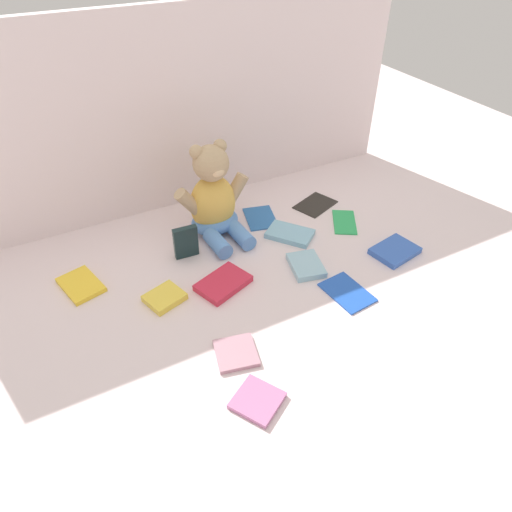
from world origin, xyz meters
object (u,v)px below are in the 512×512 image
(book_case_11, at_px, (315,204))
(book_case_10, at_px, (290,234))
(book_case_6, at_px, (344,222))
(book_case_7, at_px, (257,400))
(book_case_0, at_px, (223,283))
(book_case_12, at_px, (81,285))
(book_case_2, at_px, (260,217))
(book_case_3, at_px, (395,251))
(book_case_1, at_px, (306,265))
(book_case_8, at_px, (186,242))
(teddy_bear, at_px, (214,201))
(book_case_5, at_px, (165,298))
(book_case_9, at_px, (236,353))
(book_case_4, at_px, (347,292))

(book_case_11, bearing_deg, book_case_10, 102.77)
(book_case_6, height_order, book_case_7, book_case_7)
(book_case_0, distance_m, book_case_12, 0.38)
(book_case_2, relative_size, book_case_3, 1.01)
(book_case_0, relative_size, book_case_1, 1.22)
(book_case_6, bearing_deg, book_case_11, -47.68)
(book_case_8, distance_m, book_case_10, 0.32)
(book_case_8, bearing_deg, book_case_11, 10.52)
(book_case_10, bearing_deg, book_case_0, -16.14)
(book_case_1, distance_m, book_case_12, 0.61)
(book_case_6, height_order, book_case_10, book_case_10)
(book_case_11, bearing_deg, book_case_6, 169.96)
(book_case_1, bearing_deg, book_case_8, -23.23)
(teddy_bear, distance_m, book_case_6, 0.42)
(teddy_bear, bearing_deg, book_case_5, -140.43)
(book_case_3, relative_size, book_case_11, 0.95)
(book_case_2, bearing_deg, book_case_3, -38.02)
(book_case_7, distance_m, book_case_12, 0.59)
(teddy_bear, bearing_deg, book_case_11, -6.36)
(book_case_10, bearing_deg, book_case_11, 175.49)
(book_case_1, height_order, book_case_7, book_case_1)
(book_case_10, bearing_deg, book_case_3, 98.48)
(book_case_5, bearing_deg, book_case_2, 100.94)
(book_case_3, xyz_separation_m, book_case_7, (-0.59, -0.25, -0.00))
(book_case_10, relative_size, book_case_11, 1.01)
(book_case_11, bearing_deg, book_case_8, 75.99)
(book_case_11, distance_m, book_case_12, 0.78)
(book_case_0, xyz_separation_m, book_case_7, (-0.09, -0.36, -0.00))
(book_case_6, distance_m, book_case_12, 0.81)
(book_case_3, bearing_deg, book_case_10, -143.90)
(teddy_bear, bearing_deg, book_case_0, -112.37)
(book_case_6, bearing_deg, book_case_2, -1.26)
(book_case_6, height_order, book_case_8, book_case_8)
(book_case_0, bearing_deg, book_case_5, 62.16)
(book_case_5, bearing_deg, book_case_1, 63.53)
(book_case_3, height_order, book_case_6, book_case_3)
(book_case_7, relative_size, book_case_8, 0.90)
(book_case_6, xyz_separation_m, book_case_11, (-0.02, 0.13, -0.00))
(book_case_9, height_order, book_case_10, book_case_10)
(book_case_2, height_order, book_case_8, book_case_8)
(book_case_4, bearing_deg, book_case_6, 49.46)
(book_case_6, bearing_deg, book_case_9, 62.06)
(book_case_2, distance_m, book_case_7, 0.68)
(book_case_1, bearing_deg, book_case_7, 57.81)
(book_case_6, xyz_separation_m, book_case_7, (-0.55, -0.45, 0.00))
(book_case_2, bearing_deg, book_case_9, -109.38)
(book_case_2, height_order, book_case_4, same)
(book_case_0, height_order, book_case_11, book_case_0)
(book_case_3, relative_size, book_case_10, 0.94)
(book_case_10, bearing_deg, book_case_2, -112.82)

